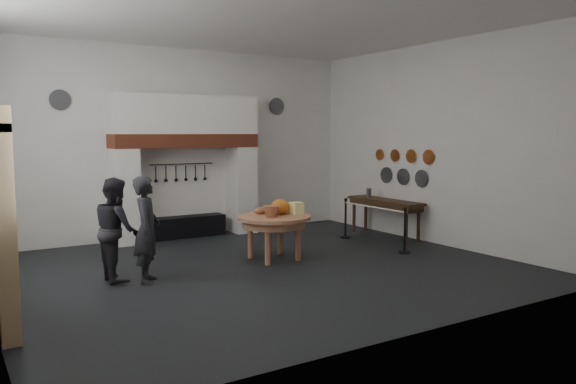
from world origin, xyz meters
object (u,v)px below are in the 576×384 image
iron_range (186,227)px  barrier_post_far (346,219)px  barrier_post_near (405,232)px  visitor_far (116,229)px  visitor_near (147,229)px  work_table (274,217)px  side_table (385,201)px

iron_range → barrier_post_far: (3.18, -2.14, 0.20)m
barrier_post_near → visitor_far: bearing=170.1°
visitor_far → barrier_post_near: visitor_far is taller
iron_range → visitor_near: size_ratio=1.06×
visitor_near → barrier_post_far: bearing=-50.4°
work_table → visitor_near: visitor_near is taller
side_table → barrier_post_near: (-0.92, -1.65, -0.42)m
visitor_near → side_table: bearing=-55.7°
work_table → barrier_post_near: bearing=-19.5°
visitor_near → barrier_post_far: (5.28, 1.41, -0.44)m
iron_range → side_table: (4.10, -2.49, 0.62)m
work_table → visitor_near: size_ratio=0.82×
iron_range → barrier_post_near: (3.18, -4.14, 0.20)m
visitor_near → barrier_post_near: size_ratio=1.99×
side_table → barrier_post_near: same height
visitor_near → visitor_far: 0.57m
iron_range → barrier_post_far: bearing=-34.0°
work_table → visitor_far: bearing=178.8°
visitor_far → barrier_post_far: size_ratio=1.95×
side_table → barrier_post_far: bearing=159.1°
visitor_far → side_table: visitor_far is taller
barrier_post_far → barrier_post_near: bearing=-90.0°
visitor_near → visitor_far: visitor_near is taller
barrier_post_near → side_table: bearing=60.8°
visitor_near → iron_range: bearing=-6.0°
visitor_far → barrier_post_far: (5.68, 1.01, -0.43)m
work_table → barrier_post_far: size_ratio=1.62×
iron_range → work_table: work_table is taller
iron_range → visitor_near: (-2.10, -3.55, 0.64)m
work_table → visitor_near: (-2.66, -0.33, 0.05)m
visitor_far → side_table: 6.63m
visitor_near → side_table: visitor_near is taller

